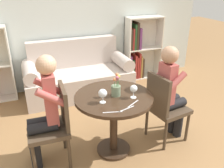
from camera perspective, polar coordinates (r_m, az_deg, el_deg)
ground_plane at (r=2.98m, az=0.37°, el=-15.51°), size 16.00×16.00×0.00m
back_wall at (r=4.33m, az=-10.39°, el=16.67°), size 5.20×0.05×2.70m
round_table at (r=2.65m, az=0.40°, el=-6.02°), size 0.86×0.86×0.73m
couch at (r=4.20m, az=-8.12°, el=1.80°), size 1.81×0.80×0.92m
bookshelf_right at (r=4.78m, az=6.35°, el=7.88°), size 0.72×0.28×1.22m
chair_left at (r=2.62m, az=-13.68°, el=-9.10°), size 0.43×0.43×0.90m
chair_right at (r=2.93m, az=12.46°, el=-5.04°), size 0.48×0.48×0.90m
person_left at (r=2.53m, az=-16.07°, el=-6.27°), size 0.43×0.35×1.25m
person_right at (r=2.93m, az=13.95°, el=-1.87°), size 0.45×0.38×1.22m
wine_glass_left at (r=2.39m, az=-2.27°, el=-2.36°), size 0.09×0.09×0.15m
wine_glass_right at (r=2.50m, az=5.26°, el=-1.21°), size 0.08×0.08×0.15m
flower_vase at (r=2.53m, az=1.00°, el=-1.11°), size 0.10×0.10×0.27m
knife_left_setting at (r=2.33m, az=3.53°, el=-5.97°), size 0.19×0.06×0.00m
fork_left_setting at (r=2.42m, az=5.11°, el=-4.72°), size 0.17×0.11×0.00m
knife_right_setting at (r=2.27m, az=0.14°, el=-6.78°), size 0.19×0.06×0.00m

